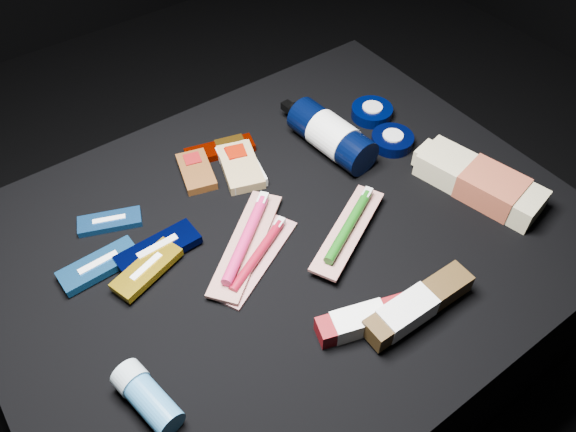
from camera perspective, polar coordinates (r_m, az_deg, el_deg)
ground at (r=1.29m, az=-0.29°, el=-12.96°), size 3.00×3.00×0.00m
cloth_table at (r=1.12m, az=-0.32°, el=-8.10°), size 0.98×0.78×0.40m
luna_bar_0 at (r=1.01m, az=-17.64°, el=-0.54°), size 0.11×0.08×0.01m
luna_bar_1 at (r=0.95m, az=-18.63°, el=-4.78°), size 0.13×0.05×0.02m
luna_bar_2 at (r=0.94m, az=-13.03°, el=-3.33°), size 0.14×0.05×0.02m
luna_bar_3 at (r=0.92m, az=-14.12°, el=-5.25°), size 0.13×0.08×0.02m
clif_bar_0 at (r=1.07m, az=-9.35°, el=4.65°), size 0.08×0.11×0.02m
clif_bar_1 at (r=1.06m, az=-4.89°, el=5.23°), size 0.09×0.13×0.02m
clif_bar_2 at (r=1.06m, az=-4.92°, el=5.20°), size 0.10×0.14×0.02m
power_bar at (r=1.10m, az=-6.55°, el=6.80°), size 0.14×0.07×0.02m
lotion_bottle at (r=1.08m, az=4.44°, el=8.15°), size 0.09×0.23×0.07m
cream_tin_upper at (r=1.19m, az=8.52°, el=10.40°), size 0.08×0.08×0.03m
cream_tin_lower at (r=1.13m, az=10.54°, el=7.58°), size 0.08×0.08×0.03m
bodywash_bottle at (r=1.06m, az=19.05°, el=3.16°), size 0.13×0.25×0.05m
deodorant_stick at (r=0.80m, az=-14.15°, el=-17.39°), size 0.06×0.11×0.04m
toothbrush_pack_0 at (r=0.92m, az=-3.02°, el=-4.12°), size 0.20×0.13×0.02m
toothbrush_pack_1 at (r=0.93m, az=-4.23°, el=-2.44°), size 0.22×0.18×0.03m
toothbrush_pack_2 at (r=0.94m, az=6.22°, el=-1.12°), size 0.21×0.14×0.02m
toothpaste_carton_red at (r=0.85m, az=8.09°, el=-10.34°), size 0.17×0.09×0.03m
toothpaste_carton_green at (r=0.86m, az=12.70°, el=-9.06°), size 0.19×0.05×0.04m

